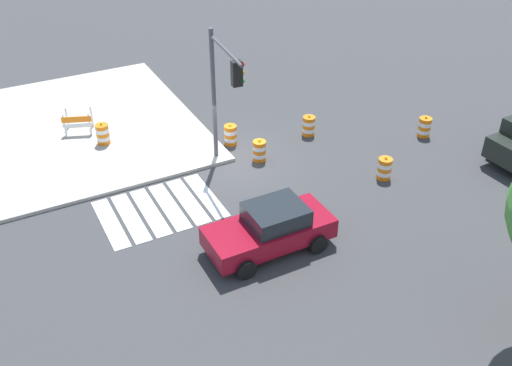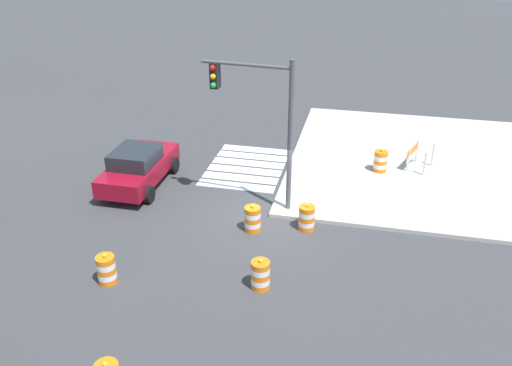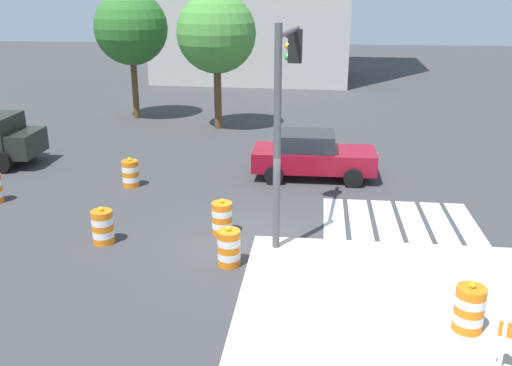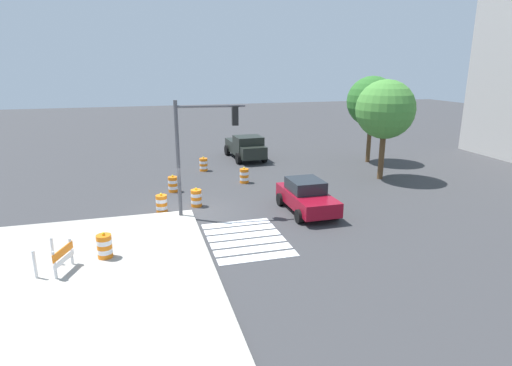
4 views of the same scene
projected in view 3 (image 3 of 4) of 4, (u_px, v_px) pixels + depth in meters
The scene contains 11 objects.
ground_plane at pixel (255, 241), 14.84m from camera, with size 120.00×120.00×0.00m, color #38383A.
crosswalk_stripes at pixel (399, 221), 16.10m from camera, with size 4.35×3.20×0.02m.
sports_car at pixel (312, 155), 19.71m from camera, with size 4.31×2.15×1.63m.
traffic_barrel_near_corner at pixel (229, 248), 13.40m from camera, with size 0.56×0.56×1.02m.
traffic_barrel_crosswalk_end at pixel (131, 173), 18.91m from camera, with size 0.56×0.56×1.02m.
traffic_barrel_median_near at pixel (222, 218), 15.16m from camera, with size 0.56×0.56×1.02m.
traffic_barrel_far_curb at pixel (103, 227), 14.60m from camera, with size 0.56×0.56×1.02m.
traffic_barrel_on_sidewalk at pixel (469, 309), 10.55m from camera, with size 0.56×0.56×1.02m.
traffic_light_pole at pixel (285, 92), 14.00m from camera, with size 0.54×3.28×5.50m.
street_tree_streetside_near at pixel (131, 28), 27.90m from camera, with size 3.68×3.68×6.44m.
street_tree_streetside_mid at pixel (216, 34), 25.71m from camera, with size 3.70×3.70×6.35m.
Camera 3 is at (1.55, -13.45, 6.29)m, focal length 39.00 mm.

